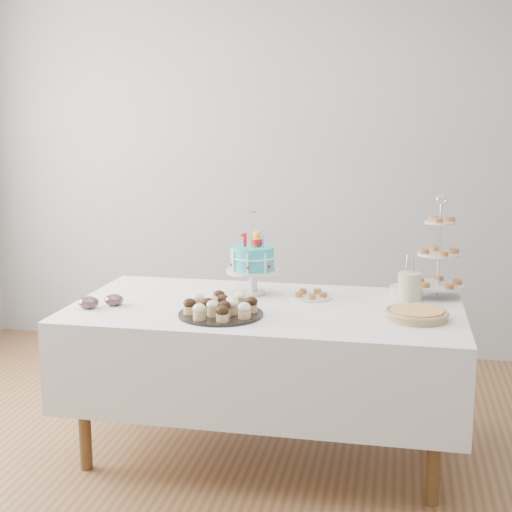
% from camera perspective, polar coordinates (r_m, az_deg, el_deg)
% --- Properties ---
extents(floor, '(5.00, 5.00, 0.00)m').
position_cam_1_polar(floor, '(3.55, -0.18, -17.34)').
color(floor, brown).
rests_on(floor, ground).
extents(walls, '(5.04, 4.04, 2.70)m').
position_cam_1_polar(walls, '(3.14, -0.19, 4.90)').
color(walls, gray).
rests_on(walls, floor).
extents(table, '(1.92, 1.02, 0.77)m').
position_cam_1_polar(table, '(3.60, 0.79, -7.48)').
color(table, silver).
rests_on(table, floor).
extents(birthday_cake, '(0.28, 0.28, 0.44)m').
position_cam_1_polar(birthday_cake, '(3.74, -0.23, -1.29)').
color(birthday_cake, silver).
rests_on(birthday_cake, table).
extents(cupcake_tray, '(0.40, 0.40, 0.09)m').
position_cam_1_polar(cupcake_tray, '(3.35, -2.85, -4.05)').
color(cupcake_tray, black).
rests_on(cupcake_tray, table).
extents(pie, '(0.29, 0.29, 0.05)m').
position_cam_1_polar(pie, '(3.38, 12.73, -4.53)').
color(pie, tan).
rests_on(pie, table).
extents(tiered_stand, '(0.27, 0.27, 0.53)m').
position_cam_1_polar(tiered_stand, '(3.80, 14.43, 0.11)').
color(tiered_stand, silver).
rests_on(tiered_stand, table).
extents(plate_stack, '(0.17, 0.17, 0.06)m').
position_cam_1_polar(plate_stack, '(3.75, 11.93, -2.87)').
color(plate_stack, silver).
rests_on(plate_stack, table).
extents(pastry_plate, '(0.22, 0.22, 0.03)m').
position_cam_1_polar(pastry_plate, '(3.70, 4.41, -3.13)').
color(pastry_plate, silver).
rests_on(pastry_plate, table).
extents(jam_bowl_a, '(0.10, 0.10, 0.06)m').
position_cam_1_polar(jam_bowl_a, '(3.58, -13.25, -3.66)').
color(jam_bowl_a, silver).
rests_on(jam_bowl_a, table).
extents(jam_bowl_b, '(0.10, 0.10, 0.06)m').
position_cam_1_polar(jam_bowl_b, '(3.61, -11.30, -3.47)').
color(jam_bowl_b, silver).
rests_on(jam_bowl_b, table).
extents(utensil_pitcher, '(0.12, 0.11, 0.25)m').
position_cam_1_polar(utensil_pitcher, '(3.61, 12.16, -2.48)').
color(utensil_pitcher, silver).
rests_on(utensil_pitcher, table).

